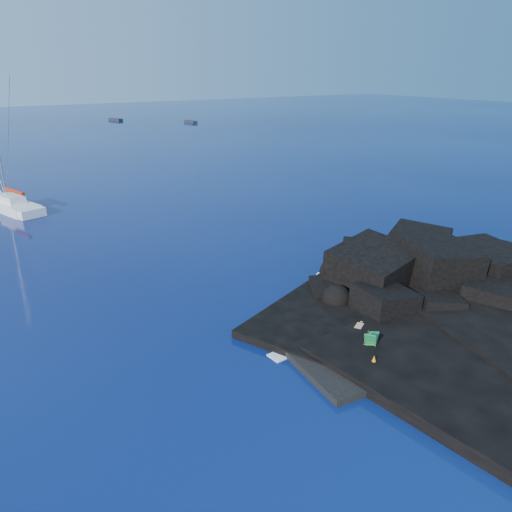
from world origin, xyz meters
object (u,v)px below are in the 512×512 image
Objects in this scene: sunbather at (359,327)px; distant_boat_a at (116,121)px; sailboat at (11,210)px; marker_cone at (374,361)px; distant_boat_b at (191,123)px; deck_chair at (372,335)px.

distant_boat_a is at bearing 47.35° from sunbather.
sunbather is at bearing -89.82° from sailboat.
sailboat is 40.75m from sunbather.
marker_cone is 130.69m from distant_boat_a.
distant_boat_a is (38.65, 85.75, 0.00)m from sailboat.
distant_boat_b is at bearing -66.76° from distant_boat_a.
deck_chair reaches higher than marker_cone.
sunbather reaches higher than distant_boat_b.
sailboat is at bearing 70.12° from deck_chair.
marker_cone reaches higher than sunbather.
sunbather is 115.76m from distant_boat_b.
sunbather is at bearing -117.65° from distant_boat_b.
distant_boat_a is at bearing 125.89° from distant_boat_b.
sailboat is 2.99× the size of distant_boat_b.
deck_chair is 128.86m from distant_boat_a.
deck_chair is at bearing -117.61° from distant_boat_b.
marker_cone is 0.13× the size of distant_boat_a.
sunbather is at bearing 57.86° from marker_cone.
deck_chair is 0.35× the size of distant_boat_a.
sunbather is (0.48, 1.45, -0.38)m from deck_chair.
distant_boat_b is (53.81, 69.23, 0.00)m from sailboat.
distant_boat_a is 22.42m from distant_boat_b.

